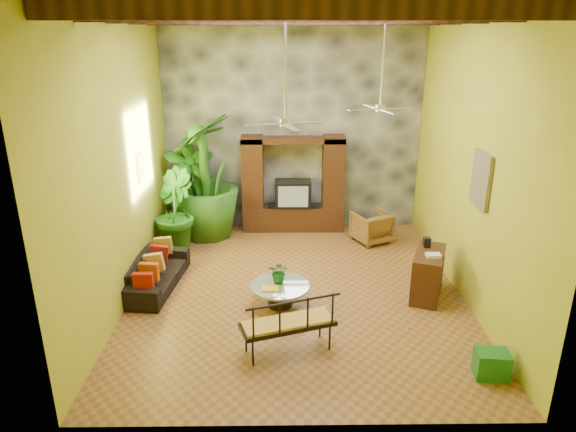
{
  "coord_description": "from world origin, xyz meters",
  "views": [
    {
      "loc": [
        -0.26,
        -8.55,
        4.56
      ],
      "look_at": [
        -0.15,
        0.2,
        1.4
      ],
      "focal_mm": 32.0,
      "sensor_mm": 36.0,
      "label": 1
    }
  ],
  "objects_px": {
    "entertainment_center": "(293,191)",
    "coffee_table": "(280,292)",
    "tall_plant_a": "(192,188)",
    "side_console": "(428,274)",
    "tall_plant_b": "(173,212)",
    "iron_bench": "(288,322)",
    "wicker_armchair": "(372,227)",
    "ceiling_fan_front": "(286,109)",
    "ceiling_fan_back": "(381,97)",
    "sofa": "(155,273)",
    "green_bin": "(492,364)",
    "tall_plant_c": "(205,177)"
  },
  "relations": [
    {
      "from": "ceiling_fan_front",
      "to": "ceiling_fan_back",
      "type": "xyz_separation_m",
      "value": [
        1.8,
        1.6,
        0.0
      ]
    },
    {
      "from": "sofa",
      "to": "iron_bench",
      "type": "relative_size",
      "value": 1.33
    },
    {
      "from": "ceiling_fan_front",
      "to": "iron_bench",
      "type": "relative_size",
      "value": 1.25
    },
    {
      "from": "tall_plant_b",
      "to": "iron_bench",
      "type": "bearing_deg",
      "value": -57.88
    },
    {
      "from": "tall_plant_a",
      "to": "green_bin",
      "type": "xyz_separation_m",
      "value": [
        5.01,
        -5.5,
        -0.93
      ]
    },
    {
      "from": "wicker_armchair",
      "to": "tall_plant_c",
      "type": "distance_m",
      "value": 3.98
    },
    {
      "from": "sofa",
      "to": "wicker_armchair",
      "type": "height_order",
      "value": "wicker_armchair"
    },
    {
      "from": "wicker_armchair",
      "to": "tall_plant_b",
      "type": "distance_m",
      "value": 4.44
    },
    {
      "from": "ceiling_fan_back",
      "to": "side_console",
      "type": "distance_m",
      "value": 3.39
    },
    {
      "from": "coffee_table",
      "to": "green_bin",
      "type": "height_order",
      "value": "coffee_table"
    },
    {
      "from": "tall_plant_c",
      "to": "iron_bench",
      "type": "distance_m",
      "value": 5.19
    },
    {
      "from": "side_console",
      "to": "coffee_table",
      "type": "bearing_deg",
      "value": -151.95
    },
    {
      "from": "tall_plant_c",
      "to": "green_bin",
      "type": "bearing_deg",
      "value": -48.86
    },
    {
      "from": "entertainment_center",
      "to": "coffee_table",
      "type": "bearing_deg",
      "value": -94.68
    },
    {
      "from": "entertainment_center",
      "to": "green_bin",
      "type": "distance_m",
      "value": 6.34
    },
    {
      "from": "coffee_table",
      "to": "side_console",
      "type": "bearing_deg",
      "value": 7.07
    },
    {
      "from": "wicker_armchair",
      "to": "coffee_table",
      "type": "bearing_deg",
      "value": 29.1
    },
    {
      "from": "coffee_table",
      "to": "iron_bench",
      "type": "bearing_deg",
      "value": -85.15
    },
    {
      "from": "sofa",
      "to": "coffee_table",
      "type": "bearing_deg",
      "value": -101.21
    },
    {
      "from": "coffee_table",
      "to": "side_console",
      "type": "height_order",
      "value": "side_console"
    },
    {
      "from": "ceiling_fan_front",
      "to": "sofa",
      "type": "xyz_separation_m",
      "value": [
        -2.45,
        0.57,
        -3.11
      ]
    },
    {
      "from": "entertainment_center",
      "to": "ceiling_fan_front",
      "type": "bearing_deg",
      "value": -93.24
    },
    {
      "from": "tall_plant_a",
      "to": "side_console",
      "type": "distance_m",
      "value": 5.73
    },
    {
      "from": "entertainment_center",
      "to": "tall_plant_a",
      "type": "height_order",
      "value": "entertainment_center"
    },
    {
      "from": "coffee_table",
      "to": "side_console",
      "type": "relative_size",
      "value": 0.97
    },
    {
      "from": "tall_plant_a",
      "to": "iron_bench",
      "type": "height_order",
      "value": "tall_plant_a"
    },
    {
      "from": "side_console",
      "to": "wicker_armchair",
      "type": "bearing_deg",
      "value": 123.76
    },
    {
      "from": "ceiling_fan_back",
      "to": "ceiling_fan_front",
      "type": "bearing_deg",
      "value": -138.37
    },
    {
      "from": "green_bin",
      "to": "wicker_armchair",
      "type": "bearing_deg",
      "value": 99.96
    },
    {
      "from": "ceiling_fan_back",
      "to": "tall_plant_c",
      "type": "distance_m",
      "value": 4.41
    },
    {
      "from": "wicker_armchair",
      "to": "iron_bench",
      "type": "relative_size",
      "value": 0.52
    },
    {
      "from": "wicker_armchair",
      "to": "coffee_table",
      "type": "distance_m",
      "value": 3.58
    },
    {
      "from": "entertainment_center",
      "to": "coffee_table",
      "type": "height_order",
      "value": "entertainment_center"
    },
    {
      "from": "wicker_armchair",
      "to": "tall_plant_c",
      "type": "relative_size",
      "value": 0.27
    },
    {
      "from": "sofa",
      "to": "tall_plant_c",
      "type": "xyz_separation_m",
      "value": [
        0.63,
        2.6,
        1.14
      ]
    },
    {
      "from": "sofa",
      "to": "coffee_table",
      "type": "height_order",
      "value": "sofa"
    },
    {
      "from": "tall_plant_c",
      "to": "side_console",
      "type": "distance_m",
      "value": 5.41
    },
    {
      "from": "ceiling_fan_back",
      "to": "tall_plant_a",
      "type": "relative_size",
      "value": 0.83
    },
    {
      "from": "sofa",
      "to": "side_console",
      "type": "height_order",
      "value": "side_console"
    },
    {
      "from": "sofa",
      "to": "wicker_armchair",
      "type": "relative_size",
      "value": 2.58
    },
    {
      "from": "tall_plant_b",
      "to": "side_console",
      "type": "height_order",
      "value": "tall_plant_b"
    },
    {
      "from": "tall_plant_b",
      "to": "green_bin",
      "type": "bearing_deg",
      "value": -40.09
    },
    {
      "from": "iron_bench",
      "to": "entertainment_center",
      "type": "bearing_deg",
      "value": 69.26
    },
    {
      "from": "ceiling_fan_back",
      "to": "tall_plant_b",
      "type": "distance_m",
      "value": 4.92
    },
    {
      "from": "entertainment_center",
      "to": "wicker_armchair",
      "type": "bearing_deg",
      "value": -23.99
    },
    {
      "from": "ceiling_fan_back",
      "to": "entertainment_center",
      "type": "bearing_deg",
      "value": 129.57
    },
    {
      "from": "tall_plant_c",
      "to": "side_console",
      "type": "relative_size",
      "value": 2.67
    },
    {
      "from": "side_console",
      "to": "green_bin",
      "type": "distance_m",
      "value": 2.37
    },
    {
      "from": "green_bin",
      "to": "side_console",
      "type": "bearing_deg",
      "value": 96.81
    },
    {
      "from": "ceiling_fan_front",
      "to": "ceiling_fan_back",
      "type": "height_order",
      "value": "same"
    }
  ]
}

